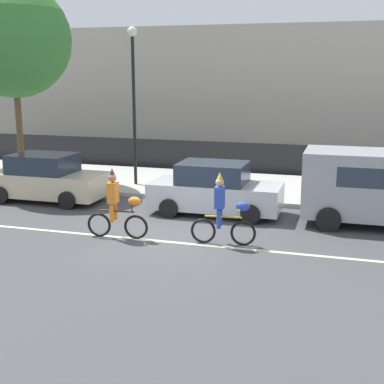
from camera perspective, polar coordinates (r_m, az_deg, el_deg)
name	(u,v)px	position (r m, az deg, el deg)	size (l,w,h in m)	color
ground_plane	(171,236)	(14.75, -2.31, -4.72)	(80.00, 80.00, 0.00)	#424244
road_centre_line	(165,241)	(14.29, -2.95, -5.29)	(36.00, 0.14, 0.01)	beige
sidewalk_curb	(224,186)	(20.78, 3.46, 0.67)	(60.00, 5.00, 0.15)	#ADAAA3
fence_line	(239,158)	(23.45, 5.09, 3.60)	(40.00, 0.08, 1.40)	black
building_backdrop	(239,90)	(31.97, 5.01, 10.84)	(28.00, 8.00, 6.71)	#B2A899
parade_cyclist_orange	(117,208)	(14.50, -7.97, -1.69)	(1.72, 0.50, 1.92)	black
parade_cyclist_cobalt	(224,213)	(13.84, 3.41, -2.28)	(1.72, 0.50, 1.92)	black
parked_car_silver	(215,190)	(16.83, 2.47, 0.24)	(4.10, 1.92, 1.64)	#B7BABF
parked_car_beige	(46,179)	(19.23, -15.34, 1.38)	(4.10, 1.92, 1.64)	beige
street_lamp_post	(133,83)	(20.40, -6.27, 11.47)	(0.36, 0.36, 5.86)	black
street_tree_near_lamp	(13,40)	(21.73, -18.55, 15.14)	(4.31, 4.31, 7.57)	brown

